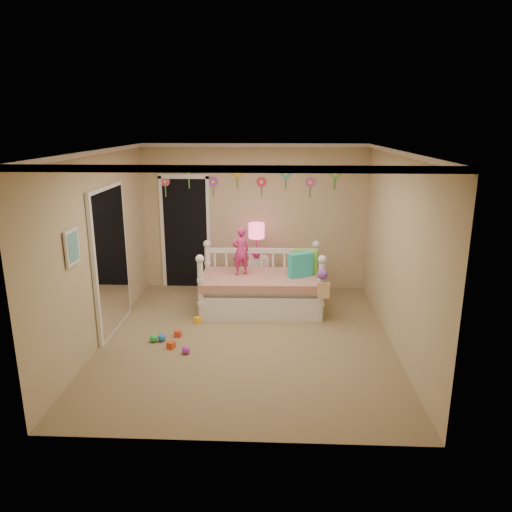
{
  "coord_description": "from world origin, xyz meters",
  "views": [
    {
      "loc": [
        0.4,
        -6.17,
        2.93
      ],
      "look_at": [
        0.1,
        0.6,
        1.05
      ],
      "focal_mm": 33.64,
      "sensor_mm": 36.0,
      "label": 1
    }
  ],
  "objects_px": {
    "daybed": "(261,279)",
    "nightstand": "(256,276)",
    "child": "(241,251)",
    "table_lamp": "(256,235)"
  },
  "relations": [
    {
      "from": "child",
      "to": "table_lamp",
      "type": "xyz_separation_m",
      "value": [
        0.22,
        0.68,
        0.11
      ]
    },
    {
      "from": "daybed",
      "to": "table_lamp",
      "type": "height_order",
      "value": "table_lamp"
    },
    {
      "from": "daybed",
      "to": "child",
      "type": "relative_size",
      "value": 2.47
    },
    {
      "from": "child",
      "to": "table_lamp",
      "type": "bearing_deg",
      "value": -132.41
    },
    {
      "from": "nightstand",
      "to": "table_lamp",
      "type": "distance_m",
      "value": 0.74
    },
    {
      "from": "child",
      "to": "nightstand",
      "type": "height_order",
      "value": "child"
    },
    {
      "from": "daybed",
      "to": "table_lamp",
      "type": "xyz_separation_m",
      "value": [
        -0.1,
        0.72,
        0.56
      ]
    },
    {
      "from": "daybed",
      "to": "nightstand",
      "type": "height_order",
      "value": "daybed"
    },
    {
      "from": "child",
      "to": "nightstand",
      "type": "xyz_separation_m",
      "value": [
        0.22,
        0.68,
        -0.63
      ]
    },
    {
      "from": "nightstand",
      "to": "child",
      "type": "bearing_deg",
      "value": -117.63
    }
  ]
}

